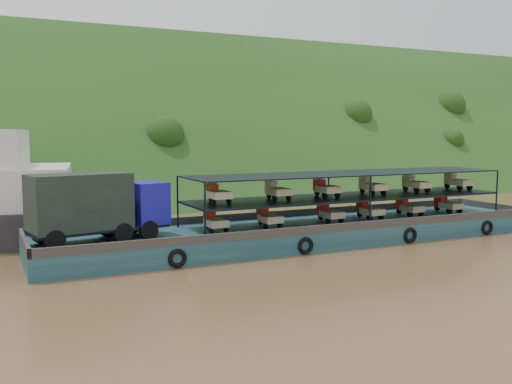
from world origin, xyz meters
name	(u,v)px	position (x,y,z in m)	size (l,w,h in m)	color
ground	(303,243)	(0.00, 0.00, 0.00)	(160.00, 160.00, 0.00)	brown
hillside	(155,192)	(0.00, 36.00, 0.00)	(140.00, 28.00, 28.00)	#183A15
cargo_barge	(281,225)	(-1.54, 0.17, 1.28)	(35.00, 7.18, 5.07)	#143547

